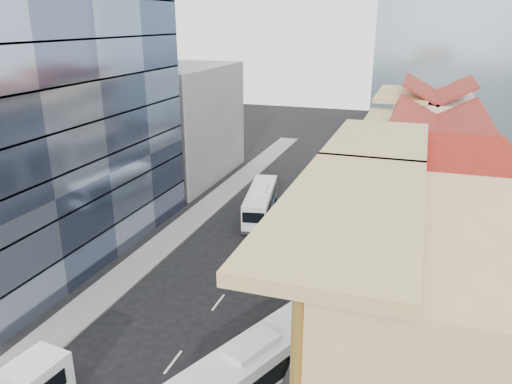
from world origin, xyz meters
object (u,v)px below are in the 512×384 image
(office_tower, at_px, (36,77))
(bus_left_far, at_px, (261,202))
(shophouse_tan, at_px, (432,356))
(bus_right, at_px, (252,371))

(office_tower, xyz_separation_m, bus_left_far, (14.79, 12.67, -13.34))
(shophouse_tan, bearing_deg, bus_left_far, 121.29)
(office_tower, height_order, bus_right, office_tower)
(shophouse_tan, xyz_separation_m, office_tower, (-31.00, 14.00, 9.00))
(office_tower, bearing_deg, bus_right, -28.93)
(shophouse_tan, distance_m, office_tower, 35.19)
(shophouse_tan, distance_m, bus_right, 9.59)
(shophouse_tan, distance_m, bus_left_far, 31.51)
(office_tower, bearing_deg, shophouse_tan, -24.30)
(bus_left_far, height_order, bus_right, bus_right)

